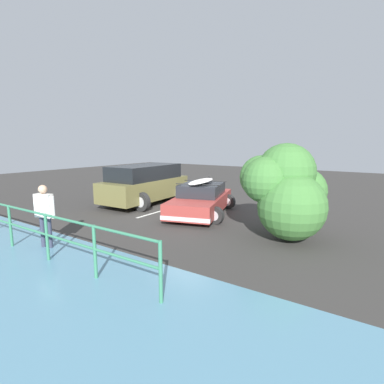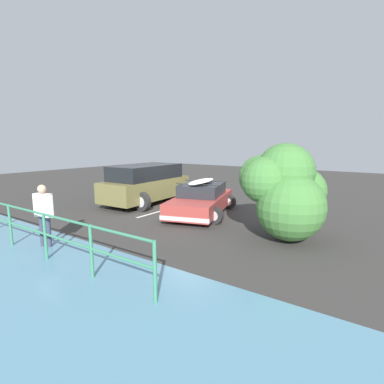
{
  "view_description": "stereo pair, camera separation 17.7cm",
  "coord_description": "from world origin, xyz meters",
  "px_view_note": "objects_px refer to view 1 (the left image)",
  "views": [
    {
      "loc": [
        -6.83,
        9.67,
        2.76
      ],
      "look_at": [
        -0.68,
        0.69,
        0.95
      ],
      "focal_mm": 28.0,
      "sensor_mm": 36.0,
      "label": 1
    },
    {
      "loc": [
        -6.97,
        9.57,
        2.76
      ],
      "look_at": [
        -0.68,
        0.69,
        0.95
      ],
      "focal_mm": 28.0,
      "sensor_mm": 36.0,
      "label": 2
    }
  ],
  "objects_px": {
    "person_bystander": "(44,210)",
    "bush_near_left": "(285,189)",
    "sedan_car": "(201,199)",
    "suv_car": "(145,184)"
  },
  "relations": [
    {
      "from": "person_bystander",
      "to": "bush_near_left",
      "type": "bearing_deg",
      "value": -138.18
    },
    {
      "from": "sedan_car",
      "to": "suv_car",
      "type": "xyz_separation_m",
      "value": [
        3.2,
        -0.29,
        0.34
      ]
    },
    {
      "from": "suv_car",
      "to": "bush_near_left",
      "type": "bearing_deg",
      "value": 168.24
    },
    {
      "from": "suv_car",
      "to": "person_bystander",
      "type": "xyz_separation_m",
      "value": [
        -1.86,
        5.79,
        0.1
      ]
    },
    {
      "from": "sedan_car",
      "to": "person_bystander",
      "type": "xyz_separation_m",
      "value": [
        1.34,
        5.5,
        0.44
      ]
    },
    {
      "from": "sedan_car",
      "to": "suv_car",
      "type": "height_order",
      "value": "suv_car"
    },
    {
      "from": "suv_car",
      "to": "bush_near_left",
      "type": "distance_m",
      "value": 6.93
    },
    {
      "from": "suv_car",
      "to": "bush_near_left",
      "type": "relative_size",
      "value": 1.68
    },
    {
      "from": "person_bystander",
      "to": "sedan_car",
      "type": "bearing_deg",
      "value": -103.64
    },
    {
      "from": "bush_near_left",
      "to": "suv_car",
      "type": "bearing_deg",
      "value": -11.76
    }
  ]
}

